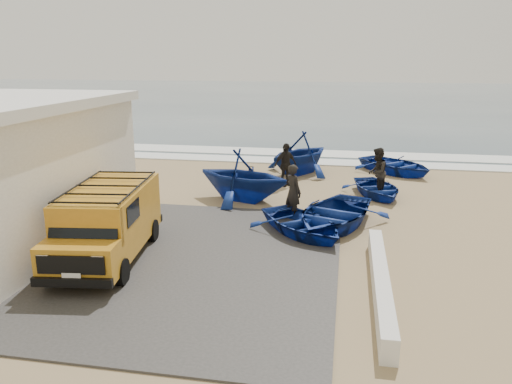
{
  "coord_description": "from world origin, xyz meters",
  "views": [
    {
      "loc": [
        4.05,
        -14.22,
        5.46
      ],
      "look_at": [
        1.22,
        1.17,
        1.2
      ],
      "focal_mm": 35.0,
      "sensor_mm": 36.0,
      "label": 1
    }
  ],
  "objects_px": {
    "boat_mid_left": "(243,175)",
    "boat_mid_right": "(377,188)",
    "fisherman_back": "(285,165)",
    "van": "(108,220)",
    "boat_far_left": "(300,153)",
    "parapet": "(380,282)",
    "boat_near_right": "(334,214)",
    "fisherman_front": "(293,192)",
    "fisherman_middle": "(377,172)",
    "boat_far_right": "(395,165)",
    "boat_near_left": "(303,224)"
  },
  "relations": [
    {
      "from": "boat_mid_left",
      "to": "boat_mid_right",
      "type": "height_order",
      "value": "boat_mid_left"
    },
    {
      "from": "fisherman_back",
      "to": "van",
      "type": "bearing_deg",
      "value": -154.93
    },
    {
      "from": "van",
      "to": "boat_mid_left",
      "type": "xyz_separation_m",
      "value": [
        2.47,
        6.38,
        -0.1
      ]
    },
    {
      "from": "boat_far_left",
      "to": "fisherman_back",
      "type": "xyz_separation_m",
      "value": [
        -0.39,
        -2.47,
        -0.08
      ]
    },
    {
      "from": "parapet",
      "to": "boat_mid_left",
      "type": "height_order",
      "value": "boat_mid_left"
    },
    {
      "from": "van",
      "to": "boat_mid_right",
      "type": "height_order",
      "value": "van"
    },
    {
      "from": "van",
      "to": "fisherman_back",
      "type": "height_order",
      "value": "van"
    },
    {
      "from": "parapet",
      "to": "boat_near_right",
      "type": "height_order",
      "value": "boat_near_right"
    },
    {
      "from": "boat_mid_left",
      "to": "boat_mid_right",
      "type": "xyz_separation_m",
      "value": [
        5.19,
        1.55,
        -0.68
      ]
    },
    {
      "from": "parapet",
      "to": "boat_mid_right",
      "type": "distance_m",
      "value": 8.77
    },
    {
      "from": "boat_near_right",
      "to": "van",
      "type": "bearing_deg",
      "value": -128.33
    },
    {
      "from": "parapet",
      "to": "boat_far_left",
      "type": "xyz_separation_m",
      "value": [
        -3.13,
        12.24,
        0.74
      ]
    },
    {
      "from": "fisherman_front",
      "to": "fisherman_middle",
      "type": "relative_size",
      "value": 0.98
    },
    {
      "from": "fisherman_front",
      "to": "fisherman_back",
      "type": "xyz_separation_m",
      "value": [
        -0.83,
        4.53,
        -0.03
      ]
    },
    {
      "from": "parapet",
      "to": "fisherman_front",
      "type": "height_order",
      "value": "fisherman_front"
    },
    {
      "from": "boat_near_right",
      "to": "fisherman_front",
      "type": "relative_size",
      "value": 2.19
    },
    {
      "from": "boat_mid_right",
      "to": "boat_far_left",
      "type": "relative_size",
      "value": 0.83
    },
    {
      "from": "fisherman_middle",
      "to": "boat_far_left",
      "type": "bearing_deg",
      "value": -119.42
    },
    {
      "from": "boat_far_right",
      "to": "fisherman_front",
      "type": "height_order",
      "value": "fisherman_front"
    },
    {
      "from": "parapet",
      "to": "boat_mid_right",
      "type": "height_order",
      "value": "boat_mid_right"
    },
    {
      "from": "fisherman_front",
      "to": "boat_far_left",
      "type": "bearing_deg",
      "value": -44.15
    },
    {
      "from": "boat_near_right",
      "to": "fisherman_middle",
      "type": "bearing_deg",
      "value": 88.53
    },
    {
      "from": "parapet",
      "to": "boat_mid_right",
      "type": "xyz_separation_m",
      "value": [
        0.34,
        8.76,
        0.06
      ]
    },
    {
      "from": "parapet",
      "to": "boat_far_right",
      "type": "height_order",
      "value": "boat_far_right"
    },
    {
      "from": "boat_far_left",
      "to": "boat_mid_left",
      "type": "bearing_deg",
      "value": -76.4
    },
    {
      "from": "boat_near_right",
      "to": "fisherman_back",
      "type": "bearing_deg",
      "value": 133.11
    },
    {
      "from": "boat_mid_left",
      "to": "boat_far_right",
      "type": "distance_m",
      "value": 8.66
    },
    {
      "from": "boat_mid_right",
      "to": "boat_far_left",
      "type": "bearing_deg",
      "value": 116.14
    },
    {
      "from": "boat_near_right",
      "to": "boat_far_left",
      "type": "xyz_separation_m",
      "value": [
        -1.86,
        7.57,
        0.57
      ]
    },
    {
      "from": "boat_mid_right",
      "to": "fisherman_back",
      "type": "xyz_separation_m",
      "value": [
        -3.85,
        1.01,
        0.61
      ]
    },
    {
      "from": "boat_near_left",
      "to": "boat_mid_left",
      "type": "bearing_deg",
      "value": 87.31
    },
    {
      "from": "boat_far_left",
      "to": "fisherman_back",
      "type": "distance_m",
      "value": 2.5
    },
    {
      "from": "fisherman_middle",
      "to": "boat_near_right",
      "type": "bearing_deg",
      "value": -5.15
    },
    {
      "from": "parapet",
      "to": "fisherman_middle",
      "type": "bearing_deg",
      "value": 88.01
    },
    {
      "from": "van",
      "to": "boat_near_left",
      "type": "bearing_deg",
      "value": 21.83
    },
    {
      "from": "boat_near_right",
      "to": "boat_far_right",
      "type": "distance_m",
      "value": 8.9
    },
    {
      "from": "boat_near_right",
      "to": "boat_mid_right",
      "type": "relative_size",
      "value": 1.33
    },
    {
      "from": "boat_far_right",
      "to": "fisherman_back",
      "type": "height_order",
      "value": "fisherman_back"
    },
    {
      "from": "van",
      "to": "boat_near_left",
      "type": "height_order",
      "value": "van"
    },
    {
      "from": "boat_far_left",
      "to": "boat_near_left",
      "type": "bearing_deg",
      "value": -51.21
    },
    {
      "from": "fisherman_middle",
      "to": "boat_near_left",
      "type": "bearing_deg",
      "value": -10.46
    },
    {
      "from": "fisherman_front",
      "to": "boat_mid_right",
      "type": "bearing_deg",
      "value": -88.49
    },
    {
      "from": "boat_far_left",
      "to": "boat_far_right",
      "type": "relative_size",
      "value": 0.97
    },
    {
      "from": "boat_mid_right",
      "to": "boat_far_right",
      "type": "height_order",
      "value": "boat_far_right"
    },
    {
      "from": "boat_far_left",
      "to": "fisherman_front",
      "type": "relative_size",
      "value": 1.99
    },
    {
      "from": "fisherman_front",
      "to": "fisherman_middle",
      "type": "distance_m",
      "value": 4.64
    },
    {
      "from": "boat_mid_right",
      "to": "boat_far_left",
      "type": "distance_m",
      "value": 4.96
    },
    {
      "from": "fisherman_back",
      "to": "boat_mid_right",
      "type": "bearing_deg",
      "value": -56.58
    },
    {
      "from": "boat_mid_left",
      "to": "boat_mid_right",
      "type": "relative_size",
      "value": 1.2
    },
    {
      "from": "van",
      "to": "boat_mid_left",
      "type": "distance_m",
      "value": 6.84
    }
  ]
}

